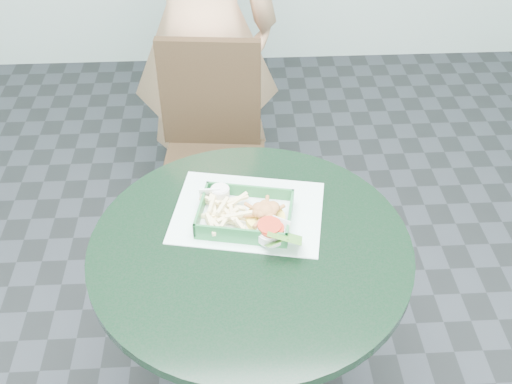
{
  "coord_description": "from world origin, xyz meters",
  "views": [
    {
      "loc": [
        -0.05,
        -1.15,
        1.94
      ],
      "look_at": [
        0.02,
        0.1,
        0.87
      ],
      "focal_mm": 42.0,
      "sensor_mm": 36.0,
      "label": 1
    }
  ],
  "objects_px": {
    "dining_chair": "(212,142)",
    "food_basket": "(245,222)",
    "sauce_ramekin": "(216,200)",
    "crab_sandwich": "(266,215)",
    "cafe_table": "(251,289)"
  },
  "relations": [
    {
      "from": "sauce_ramekin",
      "to": "food_basket",
      "type": "bearing_deg",
      "value": -36.55
    },
    {
      "from": "dining_chair",
      "to": "food_basket",
      "type": "xyz_separation_m",
      "value": [
        0.11,
        -0.72,
        0.23
      ]
    },
    {
      "from": "food_basket",
      "to": "sauce_ramekin",
      "type": "distance_m",
      "value": 0.11
    },
    {
      "from": "food_basket",
      "to": "sauce_ramekin",
      "type": "height_order",
      "value": "sauce_ramekin"
    },
    {
      "from": "cafe_table",
      "to": "dining_chair",
      "type": "xyz_separation_m",
      "value": [
        -0.12,
        0.81,
        -0.05
      ]
    },
    {
      "from": "cafe_table",
      "to": "food_basket",
      "type": "relative_size",
      "value": 3.44
    },
    {
      "from": "cafe_table",
      "to": "food_basket",
      "type": "bearing_deg",
      "value": 96.48
    },
    {
      "from": "food_basket",
      "to": "crab_sandwich",
      "type": "relative_size",
      "value": 2.34
    },
    {
      "from": "dining_chair",
      "to": "food_basket",
      "type": "distance_m",
      "value": 0.76
    },
    {
      "from": "food_basket",
      "to": "crab_sandwich",
      "type": "height_order",
      "value": "crab_sandwich"
    },
    {
      "from": "crab_sandwich",
      "to": "sauce_ramekin",
      "type": "height_order",
      "value": "crab_sandwich"
    },
    {
      "from": "cafe_table",
      "to": "dining_chair",
      "type": "relative_size",
      "value": 0.95
    },
    {
      "from": "cafe_table",
      "to": "sauce_ramekin",
      "type": "distance_m",
      "value": 0.28
    },
    {
      "from": "dining_chair",
      "to": "crab_sandwich",
      "type": "bearing_deg",
      "value": -71.81
    },
    {
      "from": "dining_chair",
      "to": "food_basket",
      "type": "height_order",
      "value": "dining_chair"
    }
  ]
}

